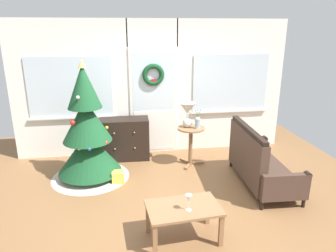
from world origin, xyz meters
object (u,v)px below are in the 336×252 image
christmas_tree (88,138)px  flower_vase (198,122)px  coffee_table (184,212)px  dresser_cabinet (125,139)px  settee_sofa (258,163)px  gift_box (118,177)px  table_lamp (187,112)px  wine_glass (189,199)px  side_table (191,139)px

christmas_tree → flower_vase: size_ratio=5.52×
flower_vase → coffee_table: (-0.65, -1.97, -0.46)m
christmas_tree → coffee_table: (1.21, -1.80, -0.33)m
dresser_cabinet → settee_sofa: bearing=-34.2°
dresser_cabinet → gift_box: bearing=-98.3°
table_lamp → wine_glass: size_ratio=2.26×
flower_vase → wine_glass: 2.15m
settee_sofa → coffee_table: size_ratio=1.78×
side_table → table_lamp: table_lamp is taller
dresser_cabinet → gift_box: 1.04m
christmas_tree → gift_box: 0.80m
side_table → flower_vase: 0.34m
christmas_tree → side_table: bearing=7.3°
flower_vase → coffee_table: bearing=-108.2°
coffee_table → wine_glass: (0.04, -0.08, 0.21)m
coffee_table → gift_box: 1.72m
dresser_cabinet → wine_glass: (0.65, -2.59, 0.18)m
christmas_tree → wine_glass: size_ratio=9.92×
christmas_tree → side_table: (1.75, 0.23, -0.19)m
flower_vase → coffee_table: 2.12m
christmas_tree → gift_box: size_ratio=10.03×
settee_sofa → wine_glass: settee_sofa is taller
dresser_cabinet → flower_vase: flower_vase is taller
side_table → christmas_tree: bearing=-172.7°
gift_box → table_lamp: bearing=23.6°
settee_sofa → table_lamp: size_ratio=3.55×
side_table → flower_vase: bearing=-31.0°
settee_sofa → table_lamp: bearing=134.6°
settee_sofa → wine_glass: (-1.38, -1.21, 0.19)m
coffee_table → gift_box: (-0.76, 1.53, -0.27)m
table_lamp → wine_glass: bearing=-101.8°
dresser_cabinet → table_lamp: (1.10, -0.44, 0.60)m
flower_vase → gift_box: bearing=-162.5°
side_table → coffee_table: 2.11m
side_table → wine_glass: side_table is taller
side_table → flower_vase: flower_vase is taller
flower_vase → table_lamp: bearing=148.0°
wine_glass → coffee_table: bearing=116.5°
side_table → gift_box: size_ratio=3.66×
christmas_tree → settee_sofa: 2.73m
coffee_table → flower_vase: bearing=71.8°
side_table → dresser_cabinet: bearing=157.5°
table_lamp → gift_box: 1.62m
christmas_tree → wine_glass: christmas_tree is taller
table_lamp → dresser_cabinet: bearing=158.2°
wine_glass → gift_box: wine_glass is taller
settee_sofa → christmas_tree: bearing=165.6°
christmas_tree → table_lamp: christmas_tree is taller
settee_sofa → side_table: size_ratio=2.21×
wine_glass → dresser_cabinet: bearing=104.1°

